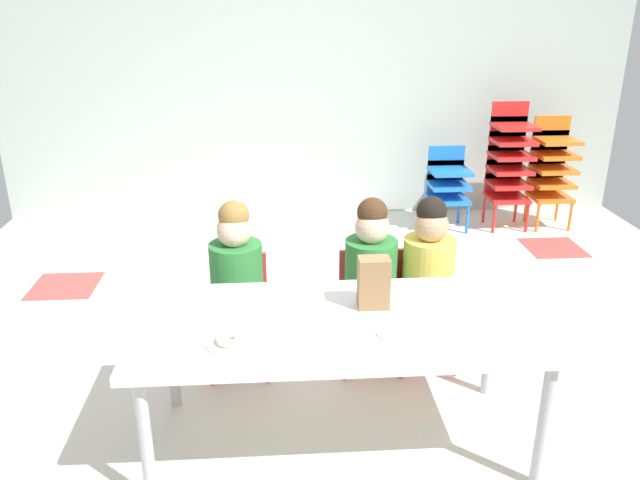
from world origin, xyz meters
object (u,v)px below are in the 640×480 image
craft_table (341,330)px  seated_child_far_right (428,267)px  kid_chair_orange_stack (552,166)px  donut_powdered_on_plate (229,339)px  seated_child_near_camera (237,273)px  paper_plate_near_edge (230,343)px  paper_bag_brown (374,283)px  kid_chair_red_stack (509,160)px  paper_plate_center_table (400,333)px  kid_chair_blue_stack (448,182)px  seated_child_middle_seat (371,269)px

craft_table → seated_child_far_right: seated_child_far_right is taller
kid_chair_orange_stack → donut_powdered_on_plate: kid_chair_orange_stack is taller
seated_child_near_camera → donut_powdered_on_plate: seated_child_near_camera is taller
craft_table → seated_child_near_camera: size_ratio=1.82×
craft_table → paper_plate_near_edge: size_ratio=9.28×
craft_table → paper_bag_brown: bearing=35.7°
kid_chair_red_stack → kid_chair_orange_stack: kid_chair_red_stack is taller
paper_plate_center_table → kid_chair_red_stack: bearing=62.8°
kid_chair_blue_stack → donut_powdered_on_plate: size_ratio=6.54×
seated_child_middle_seat → donut_powdered_on_plate: size_ratio=8.83×
kid_chair_red_stack → paper_plate_near_edge: (-2.11, -2.87, 0.03)m
craft_table → donut_powdered_on_plate: size_ratio=16.06×
kid_chair_orange_stack → kid_chair_blue_stack: bearing=-179.9°
paper_plate_center_table → seated_child_near_camera: bearing=132.2°
seated_child_near_camera → kid_chair_orange_stack: 3.26m
seated_child_near_camera → paper_plate_near_edge: seated_child_near_camera is taller
seated_child_middle_seat → seated_child_far_right: (0.29, 0.00, 0.00)m
seated_child_near_camera → kid_chair_blue_stack: seated_child_near_camera is taller
donut_powdered_on_plate → craft_table: bearing=20.8°
kid_chair_red_stack → paper_bag_brown: kid_chair_red_stack is taller
seated_child_near_camera → paper_plate_near_edge: bearing=-88.6°
paper_bag_brown → paper_plate_near_edge: (-0.58, -0.27, -0.11)m
paper_plate_near_edge → kid_chair_orange_stack: bearing=49.1°
seated_child_middle_seat → kid_chair_blue_stack: seated_child_middle_seat is taller
kid_chair_blue_stack → paper_plate_near_edge: kid_chair_blue_stack is taller
paper_plate_near_edge → donut_powdered_on_plate: 0.02m
kid_chair_blue_stack → donut_powdered_on_plate: 3.29m
seated_child_far_right → paper_plate_center_table: seated_child_far_right is taller
seated_child_far_right → paper_plate_center_table: 0.80m
craft_table → seated_child_far_right: size_ratio=1.82×
paper_plate_center_table → donut_powdered_on_plate: bearing=-177.3°
paper_bag_brown → donut_powdered_on_plate: paper_bag_brown is taller
seated_child_far_right → paper_plate_center_table: bearing=-111.2°
paper_plate_near_edge → kid_chair_blue_stack: bearing=60.7°
seated_child_far_right → craft_table: bearing=-129.7°
kid_chair_blue_stack → paper_plate_near_edge: size_ratio=3.78×
paper_plate_near_edge → seated_child_middle_seat: bearing=49.9°
craft_table → paper_plate_center_table: bearing=-32.7°
seated_child_far_right → paper_plate_near_edge: bearing=-140.7°
kid_chair_red_stack → paper_bag_brown: (-1.52, -2.60, 0.14)m
donut_powdered_on_plate → seated_child_middle_seat: bearing=49.9°
seated_child_middle_seat → donut_powdered_on_plate: seated_child_middle_seat is taller
seated_child_near_camera → seated_child_middle_seat: bearing=0.0°
seated_child_middle_seat → seated_child_near_camera: bearing=180.0°
kid_chair_red_stack → paper_bag_brown: size_ratio=4.73×
kid_chair_red_stack → paper_bag_brown: 3.01m
paper_plate_near_edge → donut_powdered_on_plate: bearing=0.0°
paper_plate_near_edge → paper_plate_center_table: same height
seated_child_far_right → paper_bag_brown: (-0.36, -0.50, 0.16)m
seated_child_far_right → paper_bag_brown: bearing=-125.5°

